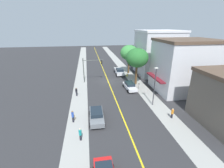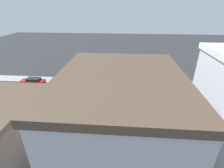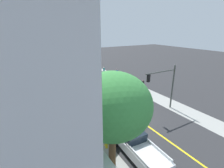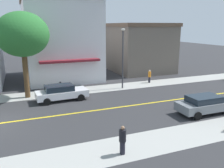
{
  "view_description": "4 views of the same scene",
  "coord_description": "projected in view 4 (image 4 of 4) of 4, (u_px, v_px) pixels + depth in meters",
  "views": [
    {
      "loc": [
        4.69,
        34.32,
        12.64
      ],
      "look_at": [
        0.21,
        7.06,
        1.99
      ],
      "focal_mm": 24.45,
      "sensor_mm": 36.0,
      "label": 1
    },
    {
      "loc": [
        -25.07,
        7.31,
        14.75
      ],
      "look_at": [
        0.78,
        9.38,
        2.22
      ],
      "focal_mm": 26.57,
      "sensor_mm": 36.0,
      "label": 2
    },
    {
      "loc": [
        -11.2,
        -13.79,
        10.06
      ],
      "look_at": [
        0.93,
        7.11,
        1.95
      ],
      "focal_mm": 26.71,
      "sensor_mm": 36.0,
      "label": 3
    },
    {
      "loc": [
        17.67,
        2.19,
        6.82
      ],
      "look_at": [
        -0.49,
        9.43,
        1.99
      ],
      "focal_mm": 37.86,
      "sensor_mm": 36.0,
      "label": 4
    }
  ],
  "objects": [
    {
      "name": "pedestrian_black_shirt",
      "position": [
        123.0,
        140.0,
        12.72
      ],
      "size": [
        0.39,
        0.39,
        1.65
      ],
      "rotation": [
        0.0,
        0.0,
        0.82
      ],
      "color": "black",
      "rests_on": "ground"
    },
    {
      "name": "corner_shop_building",
      "position": [
        140.0,
        48.0,
        35.77
      ],
      "size": [
        8.65,
        8.38,
        7.21
      ],
      "rotation": [
        0.0,
        0.0,
        -1.57
      ],
      "color": "#665B51",
      "rests_on": "ground"
    },
    {
      "name": "tan_rowhouse",
      "position": [
        60.0,
        39.0,
        31.09
      ],
      "size": [
        11.87,
        9.15,
        10.27
      ],
      "rotation": [
        0.0,
        0.0,
        -1.57
      ],
      "color": "silver",
      "rests_on": "ground"
    },
    {
      "name": "parking_meter",
      "position": [
        60.0,
        86.0,
        23.83
      ],
      "size": [
        0.12,
        0.18,
        1.35
      ],
      "color": "#4C4C51",
      "rests_on": "ground"
    },
    {
      "name": "street_lamp",
      "position": [
        123.0,
        52.0,
        25.69
      ],
      "size": [
        0.7,
        0.36,
        6.57
      ],
      "color": "#38383D",
      "rests_on": "ground"
    },
    {
      "name": "pedestrian_orange_shirt",
      "position": [
        149.0,
        76.0,
        29.0
      ],
      "size": [
        0.34,
        0.34,
        1.58
      ],
      "rotation": [
        0.0,
        0.0,
        3.63
      ],
      "color": "black",
      "rests_on": "ground"
    },
    {
      "name": "grey_sedan_right_curb",
      "position": [
        205.0,
        104.0,
        18.78
      ],
      "size": [
        2.15,
        4.79,
        1.47
      ],
      "rotation": [
        0.0,
        0.0,
        1.56
      ],
      "color": "slate",
      "rests_on": "ground"
    },
    {
      "name": "street_tree_right_corner",
      "position": [
        22.0,
        35.0,
        21.77
      ],
      "size": [
        4.89,
        4.89,
        8.14
      ],
      "color": "brown",
      "rests_on": "ground"
    },
    {
      "name": "white_sedan_left_curb",
      "position": [
        61.0,
        92.0,
        22.06
      ],
      "size": [
        2.24,
        4.82,
        1.48
      ],
      "rotation": [
        0.0,
        0.0,
        1.62
      ],
      "color": "silver",
      "rests_on": "ground"
    }
  ]
}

